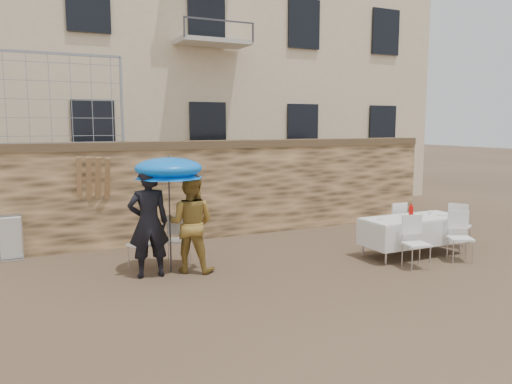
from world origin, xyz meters
name	(u,v)px	position (x,y,z in m)	size (l,w,h in m)	color
ground	(298,311)	(0.00, 0.00, 0.00)	(80.00, 80.00, 0.00)	brown
stone_wall	(187,191)	(0.00, 5.00, 1.10)	(13.00, 0.50, 2.20)	olive
chain_link_fence	(39,99)	(-3.00, 5.00, 3.10)	(3.20, 0.06, 1.80)	gray
man_suit	(149,223)	(-1.50, 2.48, 0.95)	(0.69, 0.45, 1.89)	black
woman_dress	(191,223)	(-0.75, 2.48, 0.87)	(0.85, 0.66, 1.75)	gold
umbrella	(169,172)	(-1.10, 2.58, 1.79)	(1.22, 1.22, 1.91)	#3F3F44
couple_chair_left	(142,243)	(-1.50, 3.03, 0.48)	(0.48, 0.48, 0.96)	white
couple_chair_right	(179,239)	(-0.80, 3.03, 0.48)	(0.48, 0.48, 0.96)	white
banquet_table	(413,219)	(3.60, 1.63, 0.73)	(2.10, 0.85, 0.78)	silver
soda_bottle	(411,213)	(3.40, 1.48, 0.91)	(0.09, 0.09, 0.26)	red
table_chair_front_left	(417,243)	(3.00, 0.88, 0.48)	(0.48, 0.48, 0.96)	white
table_chair_front_right	(461,237)	(4.10, 0.88, 0.48)	(0.48, 0.48, 0.96)	white
table_chair_back	(393,224)	(3.80, 2.43, 0.48)	(0.48, 0.48, 0.96)	white
table_chair_side	(459,225)	(5.00, 1.73, 0.48)	(0.48, 0.48, 0.96)	white
chair_stack_right	(11,236)	(-3.66, 4.72, 0.46)	(0.46, 0.32, 0.92)	white
wood_planks	(95,203)	(-2.06, 4.79, 1.00)	(0.70, 0.20, 2.00)	#A37749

